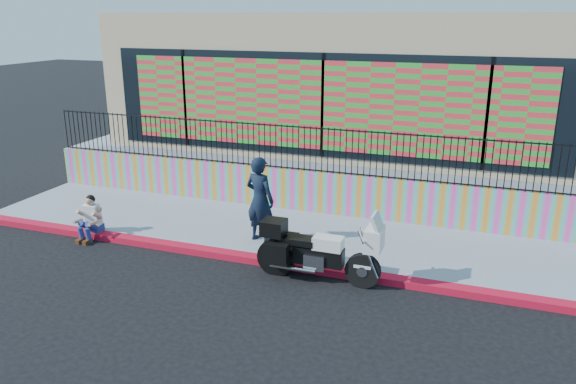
% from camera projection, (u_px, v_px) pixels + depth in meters
% --- Properties ---
extents(ground, '(90.00, 90.00, 0.00)m').
position_uv_depth(ground, '(267.00, 264.00, 12.25)').
color(ground, black).
rests_on(ground, ground).
extents(red_curb, '(16.00, 0.30, 0.15)m').
position_uv_depth(red_curb, '(267.00, 261.00, 12.23)').
color(red_curb, '#A60B26').
rests_on(red_curb, ground).
extents(sidewalk, '(16.00, 3.00, 0.15)m').
position_uv_depth(sidewalk, '(292.00, 234.00, 13.71)').
color(sidewalk, gray).
rests_on(sidewalk, ground).
extents(mural_wall, '(16.00, 0.20, 1.10)m').
position_uv_depth(mural_wall, '(312.00, 191.00, 14.95)').
color(mural_wall, '#F540A8').
rests_on(mural_wall, sidewalk).
extents(metal_fence, '(15.80, 0.04, 1.20)m').
position_uv_depth(metal_fence, '(312.00, 149.00, 14.60)').
color(metal_fence, black).
rests_on(metal_fence, mural_wall).
extents(elevated_platform, '(16.00, 10.00, 1.25)m').
position_uv_depth(elevated_platform, '(356.00, 152.00, 19.55)').
color(elevated_platform, gray).
rests_on(elevated_platform, ground).
extents(storefront_building, '(14.00, 8.06, 4.00)m').
position_uv_depth(storefront_building, '(357.00, 76.00, 18.56)').
color(storefront_building, tan).
rests_on(storefront_building, elevated_platform).
extents(police_motorcycle, '(2.55, 0.84, 1.59)m').
position_uv_depth(police_motorcycle, '(316.00, 250.00, 11.34)').
color(police_motorcycle, black).
rests_on(police_motorcycle, ground).
extents(police_officer, '(0.83, 0.66, 2.02)m').
position_uv_depth(police_officer, '(260.00, 200.00, 12.84)').
color(police_officer, black).
rests_on(police_officer, sidewalk).
extents(seated_man, '(0.54, 0.71, 1.06)m').
position_uv_depth(seated_man, '(89.00, 222.00, 13.45)').
color(seated_man, navy).
rests_on(seated_man, ground).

